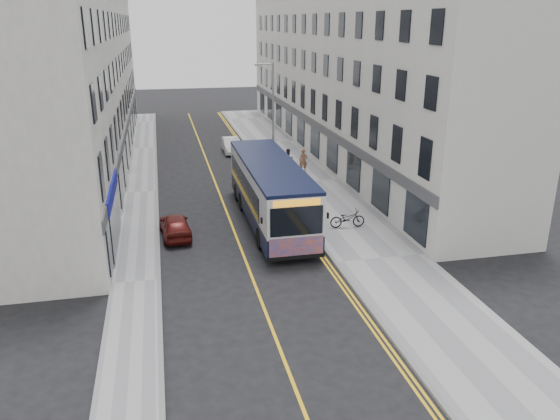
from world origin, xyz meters
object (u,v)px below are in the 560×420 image
bicycle (347,219)px  pedestrian_far (289,159)px  car_maroon (175,225)px  pedestrian_near (303,161)px  car_white (231,145)px  city_bus (270,190)px  streetlamp (272,116)px

bicycle → pedestrian_far: size_ratio=1.18×
pedestrian_far → bicycle: bearing=-113.9°
pedestrian_far → car_maroon: size_ratio=0.45×
pedestrian_near → car_white: pedestrian_near is taller
pedestrian_far → car_white: bearing=90.1°
city_bus → bicycle: 4.49m
bicycle → streetlamp: bearing=12.5°
bicycle → pedestrian_near: (0.58, 11.48, 0.35)m
city_bus → pedestrian_far: size_ratio=7.43×
streetlamp → city_bus: streetlamp is taller
streetlamp → car_maroon: streetlamp is taller
bicycle → pedestrian_near: bearing=0.2°
city_bus → car_maroon: size_ratio=3.31×
streetlamp → bicycle: streetlamp is taller
bicycle → car_white: (-3.66, 19.37, 0.01)m
pedestrian_near → pedestrian_far: 1.25m
car_white → pedestrian_far: bearing=-63.8°
city_bus → car_white: (0.16, 17.39, -1.26)m
city_bus → car_maroon: bearing=-169.0°
car_maroon → car_white: bearing=-110.7°
streetlamp → pedestrian_near: size_ratio=4.71×
pedestrian_near → car_maroon: 14.28m
streetlamp → car_white: streetlamp is taller
streetlamp → city_bus: bearing=-102.4°
streetlamp → pedestrian_near: 4.20m
city_bus → pedestrian_near: (4.41, 9.50, -0.92)m
car_white → bicycle: bearing=-78.5°
city_bus → pedestrian_near: 10.51m
bicycle → pedestrian_far: bearing=4.6°
pedestrian_far → car_white: (-3.35, 7.03, -0.29)m
city_bus → bicycle: size_ratio=6.27×
bicycle → car_maroon: (-9.06, 0.96, -0.01)m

